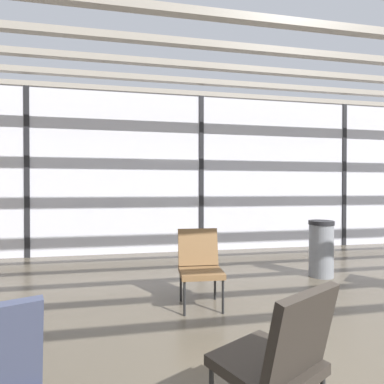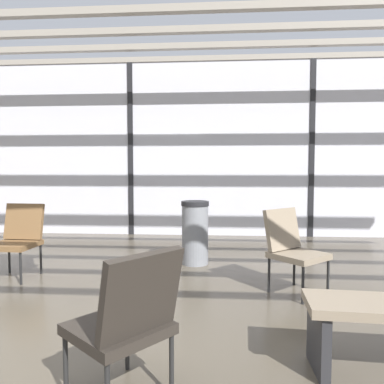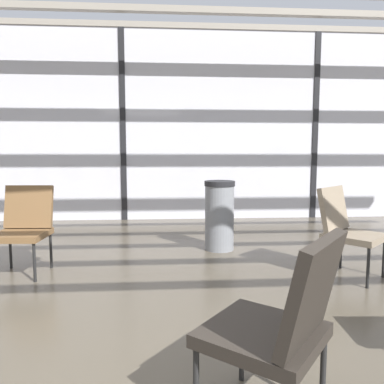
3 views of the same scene
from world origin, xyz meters
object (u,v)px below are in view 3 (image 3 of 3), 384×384
(lounge_chair_3, at_px, (346,226))
(lounge_chair_5, at_px, (282,320))
(lounge_chair_0, at_px, (24,224))
(trash_bin, at_px, (219,215))
(parked_airplane, at_px, (135,128))

(lounge_chair_3, xyz_separation_m, lounge_chair_5, (-1.26, -1.96, 0.00))
(lounge_chair_0, distance_m, lounge_chair_3, 3.19)
(lounge_chair_5, xyz_separation_m, trash_bin, (0.17, 3.02, -0.06))
(lounge_chair_5, relative_size, trash_bin, 1.01)
(parked_airplane, bearing_deg, lounge_chair_5, -81.81)
(parked_airplane, distance_m, lounge_chair_5, 10.26)
(lounge_chair_5, distance_m, trash_bin, 3.02)
(parked_airplane, height_order, lounge_chair_0, parked_airplane)
(lounge_chair_5, height_order, trash_bin, lounge_chair_5)
(lounge_chair_3, bearing_deg, parked_airplane, 67.18)
(lounge_chair_0, xyz_separation_m, trash_bin, (2.08, 0.74, -0.06))
(lounge_chair_3, bearing_deg, trash_bin, 94.44)
(parked_airplane, height_order, lounge_chair_3, parked_airplane)
(lounge_chair_3, height_order, trash_bin, lounge_chair_3)
(lounge_chair_0, distance_m, trash_bin, 2.21)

